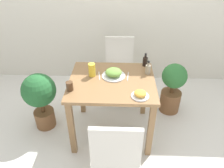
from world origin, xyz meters
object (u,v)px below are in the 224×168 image
(chair_near, at_px, (116,152))
(drink_cup, at_px, (70,86))
(side_plate, at_px, (140,94))
(potted_plant_left, at_px, (40,96))
(food_plate, at_px, (114,73))
(potted_plant_right, at_px, (173,86))
(condiment_bottle, at_px, (148,69))
(juice_glass, at_px, (92,70))
(sauce_bottle, at_px, (145,61))
(chair_far, at_px, (119,66))

(chair_near, xyz_separation_m, drink_cup, (-0.48, 0.56, 0.28))
(side_plate, distance_m, potted_plant_left, 1.23)
(food_plate, bearing_deg, side_plate, -53.67)
(potted_plant_right, bearing_deg, condiment_bottle, -144.92)
(drink_cup, xyz_separation_m, potted_plant_left, (-0.44, 0.26, -0.33))
(drink_cup, bearing_deg, potted_plant_left, 149.81)
(condiment_bottle, relative_size, potted_plant_right, 0.23)
(juice_glass, bearing_deg, chair_near, -71.44)
(chair_near, bearing_deg, condiment_bottle, -110.29)
(side_plate, height_order, drink_cup, drink_cup)
(chair_near, bearing_deg, juice_glass, -71.44)
(chair_near, distance_m, potted_plant_right, 1.40)
(sauce_bottle, relative_size, condiment_bottle, 1.00)
(chair_far, bearing_deg, sauce_bottle, -52.55)
(side_plate, bearing_deg, sauce_bottle, 80.85)
(side_plate, distance_m, drink_cup, 0.71)
(side_plate, bearing_deg, potted_plant_right, 54.48)
(chair_near, height_order, sauce_bottle, sauce_bottle)
(potted_plant_right, bearing_deg, chair_far, 156.47)
(food_plate, bearing_deg, chair_near, -86.89)
(chair_far, height_order, potted_plant_right, chair_far)
(chair_far, bearing_deg, juice_glass, -114.58)
(chair_far, relative_size, potted_plant_left, 1.21)
(chair_far, bearing_deg, drink_cup, -117.76)
(chair_far, bearing_deg, side_plate, -78.50)
(food_plate, height_order, condiment_bottle, condiment_bottle)
(food_plate, relative_size, potted_plant_right, 0.36)
(drink_cup, relative_size, juice_glass, 0.63)
(sauce_bottle, bearing_deg, side_plate, -99.15)
(food_plate, height_order, potted_plant_left, food_plate)
(chair_near, xyz_separation_m, sauce_bottle, (0.32, 1.10, 0.30))
(drink_cup, bearing_deg, food_plate, 32.83)
(chair_near, height_order, chair_far, same)
(drink_cup, relative_size, potted_plant_right, 0.13)
(chair_near, xyz_separation_m, food_plate, (-0.05, 0.84, 0.28))
(side_plate, height_order, condiment_bottle, condiment_bottle)
(condiment_bottle, bearing_deg, food_plate, -169.53)
(juice_glass, relative_size, condiment_bottle, 0.90)
(side_plate, distance_m, potted_plant_right, 0.96)
(drink_cup, height_order, juice_glass, juice_glass)
(chair_far, height_order, sauce_bottle, sauce_bottle)
(side_plate, relative_size, condiment_bottle, 1.05)
(chair_near, height_order, food_plate, chair_near)
(potted_plant_right, bearing_deg, chair_near, -121.53)
(condiment_bottle, distance_m, potted_plant_left, 1.31)
(food_plate, distance_m, juice_glass, 0.24)
(juice_glass, height_order, potted_plant_left, juice_glass)
(chair_far, height_order, side_plate, chair_far)
(juice_glass, height_order, condiment_bottle, condiment_bottle)
(chair_far, height_order, juice_glass, chair_far)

